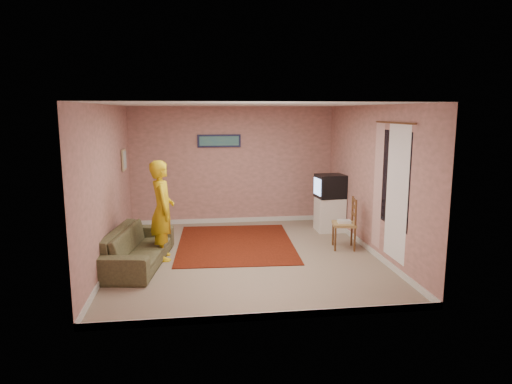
{
  "coord_description": "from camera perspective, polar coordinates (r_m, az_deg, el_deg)",
  "views": [
    {
      "loc": [
        -0.83,
        -7.59,
        2.49
      ],
      "look_at": [
        0.27,
        0.6,
        1.03
      ],
      "focal_mm": 32.0,
      "sensor_mm": 36.0,
      "label": 1
    }
  ],
  "objects": [
    {
      "name": "wall_right",
      "position": [
        8.28,
        14.3,
        1.47
      ],
      "size": [
        0.02,
        5.0,
        2.6
      ],
      "primitive_type": "cube",
      "color": "tan",
      "rests_on": "ground"
    },
    {
      "name": "area_rug",
      "position": [
        8.76,
        -2.57,
        -6.43
      ],
      "size": [
        2.28,
        2.79,
        0.01
      ],
      "primitive_type": "cube",
      "rotation": [
        0.0,
        0.0,
        -0.05
      ],
      "color": "black",
      "rests_on": "ground"
    },
    {
      "name": "wall_left",
      "position": [
        7.82,
        -18.01,
        0.79
      ],
      "size": [
        0.02,
        5.0,
        2.6
      ],
      "primitive_type": "cube",
      "color": "tan",
      "rests_on": "ground"
    },
    {
      "name": "picture_left",
      "position": [
        9.34,
        -16.16,
        3.88
      ],
      "size": [
        0.04,
        0.38,
        0.42
      ],
      "color": "tan",
      "rests_on": "wall_left"
    },
    {
      "name": "crt_tv",
      "position": [
        9.61,
        9.25,
        0.73
      ],
      "size": [
        0.61,
        0.55,
        0.49
      ],
      "rotation": [
        0.0,
        0.0,
        0.07
      ],
      "color": "black",
      "rests_on": "tv_cabinet"
    },
    {
      "name": "blue_throw",
      "position": [
        9.91,
        8.67,
        -0.36
      ],
      "size": [
        0.42,
        0.05,
        0.44
      ],
      "primitive_type": "cube",
      "color": "#90B5EC",
      "rests_on": "chair_a"
    },
    {
      "name": "curtain_floral",
      "position": [
        7.95,
        14.99,
        0.73
      ],
      "size": [
        0.01,
        0.35,
        2.1
      ],
      "primitive_type": "cube",
      "color": "beige",
      "rests_on": "wall_right"
    },
    {
      "name": "curtain_rod",
      "position": [
        7.35,
        16.91,
        8.29
      ],
      "size": [
        0.02,
        1.4,
        0.02
      ],
      "primitive_type": "cylinder",
      "rotation": [
        1.57,
        0.0,
        0.0
      ],
      "color": "brown",
      "rests_on": "wall_right"
    },
    {
      "name": "chair_a",
      "position": [
        9.77,
        8.95,
        -1.57
      ],
      "size": [
        0.49,
        0.47,
        0.48
      ],
      "rotation": [
        0.0,
        0.0,
        0.26
      ],
      "color": "#A98952",
      "rests_on": "ground"
    },
    {
      "name": "chair_b",
      "position": [
        8.48,
        10.98,
        -3.18
      ],
      "size": [
        0.48,
        0.5,
        0.51
      ],
      "rotation": [
        0.0,
        0.0,
        -1.76
      ],
      "color": "#A98952",
      "rests_on": "ground"
    },
    {
      "name": "wall_back",
      "position": [
        10.2,
        -2.91,
        3.34
      ],
      "size": [
        4.5,
        0.02,
        2.6
      ],
      "primitive_type": "cube",
      "color": "tan",
      "rests_on": "ground"
    },
    {
      "name": "person",
      "position": [
        7.85,
        -11.63,
        -2.25
      ],
      "size": [
        0.49,
        0.67,
        1.69
      ],
      "primitive_type": "imported",
      "rotation": [
        0.0,
        0.0,
        1.72
      ],
      "color": "gold",
      "rests_on": "ground"
    },
    {
      "name": "dvd_player",
      "position": [
        9.78,
        8.94,
        -1.9
      ],
      "size": [
        0.38,
        0.27,
        0.06
      ],
      "primitive_type": "cube",
      "rotation": [
        0.0,
        0.0,
        0.03
      ],
      "color": "#B1B1B6",
      "rests_on": "chair_a"
    },
    {
      "name": "ceiling",
      "position": [
        7.64,
        -1.42,
        10.87
      ],
      "size": [
        4.5,
        5.0,
        0.02
      ],
      "primitive_type": "cube",
      "color": "silver",
      "rests_on": "wall_back"
    },
    {
      "name": "game_console",
      "position": [
        8.49,
        10.96,
        -3.64
      ],
      "size": [
        0.25,
        0.2,
        0.05
      ],
      "primitive_type": "cube",
      "rotation": [
        0.0,
        0.0,
        -0.13
      ],
      "color": "white",
      "rests_on": "chair_b"
    },
    {
      "name": "baseboard_right",
      "position": [
        8.54,
        13.88,
        -6.85
      ],
      "size": [
        0.02,
        5.0,
        0.1
      ],
      "primitive_type": "cube",
      "color": "silver",
      "rests_on": "ground"
    },
    {
      "name": "baseboard_back",
      "position": [
        10.41,
        -2.84,
        -3.52
      ],
      "size": [
        4.5,
        0.02,
        0.1
      ],
      "primitive_type": "cube",
      "color": "silver",
      "rests_on": "ground"
    },
    {
      "name": "sofa",
      "position": [
        7.77,
        -14.58,
        -6.66
      ],
      "size": [
        1.09,
        2.15,
        0.6
      ],
      "primitive_type": "imported",
      "rotation": [
        0.0,
        0.0,
        1.42
      ],
      "color": "brown",
      "rests_on": "ground"
    },
    {
      "name": "tv_cabinet",
      "position": [
        9.73,
        9.18,
        -2.75
      ],
      "size": [
        0.56,
        0.51,
        0.71
      ],
      "primitive_type": "cube",
      "color": "white",
      "rests_on": "ground"
    },
    {
      "name": "wall_front",
      "position": [
        5.29,
        1.58,
        -2.95
      ],
      "size": [
        4.5,
        0.02,
        2.6
      ],
      "primitive_type": "cube",
      "color": "tan",
      "rests_on": "ground"
    },
    {
      "name": "window",
      "position": [
        7.44,
        16.88,
        1.57
      ],
      "size": [
        0.01,
        1.1,
        1.5
      ],
      "primitive_type": "cube",
      "color": "black",
      "rests_on": "wall_right"
    },
    {
      "name": "baseboard_left",
      "position": [
        8.1,
        -17.45,
        -7.97
      ],
      "size": [
        0.02,
        5.0,
        0.1
      ],
      "primitive_type": "cube",
      "color": "silver",
      "rests_on": "ground"
    },
    {
      "name": "baseboard_front",
      "position": [
        5.72,
        1.5,
        -15.23
      ],
      "size": [
        4.5,
        0.02,
        0.1
      ],
      "primitive_type": "cube",
      "color": "silver",
      "rests_on": "ground"
    },
    {
      "name": "picture_back",
      "position": [
        10.09,
        -4.63,
        6.38
      ],
      "size": [
        0.95,
        0.04,
        0.28
      ],
      "color": "#131636",
      "rests_on": "wall_back"
    },
    {
      "name": "curtain_sheer",
      "position": [
        7.33,
        17.18,
        -0.15
      ],
      "size": [
        0.01,
        0.75,
        2.1
      ],
      "primitive_type": "cube",
      "color": "white",
      "rests_on": "wall_right"
    },
    {
      "name": "ground",
      "position": [
        8.03,
        -1.34,
        -8.01
      ],
      "size": [
        5.0,
        5.0,
        0.0
      ],
      "primitive_type": "plane",
      "color": "gray",
      "rests_on": "ground"
    }
  ]
}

